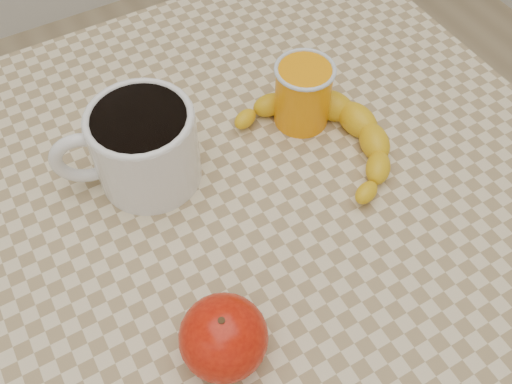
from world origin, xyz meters
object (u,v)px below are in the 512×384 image
orange_juice_glass (303,94)px  table (256,240)px  coffee_mug (142,145)px  apple (223,337)px  banana (325,136)px

orange_juice_glass → table: bearing=-143.4°
coffee_mug → apple: (-0.02, -0.24, -0.02)m
table → banana: banana is taller
table → apple: apple is taller
table → apple: bearing=-129.2°
table → banana: 0.16m
apple → banana: (0.23, 0.17, -0.02)m
banana → apple: bearing=-154.0°
orange_juice_glass → banana: orange_juice_glass is taller
table → apple: (-0.11, -0.14, 0.12)m
coffee_mug → orange_juice_glass: 0.21m
banana → coffee_mug: bearing=151.2°
banana → table: bearing=-175.4°
orange_juice_glass → banana: (-0.00, -0.05, -0.03)m
apple → banana: bearing=37.0°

